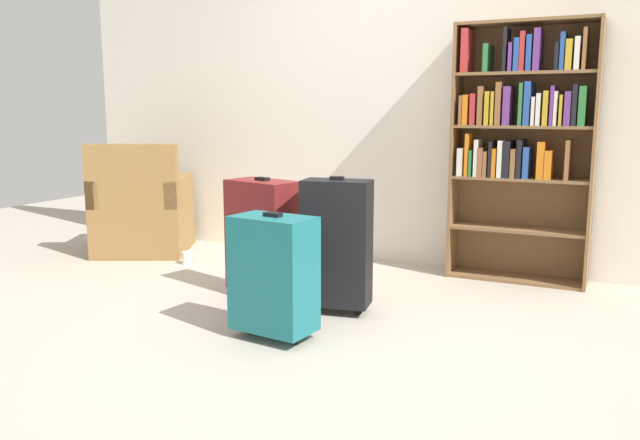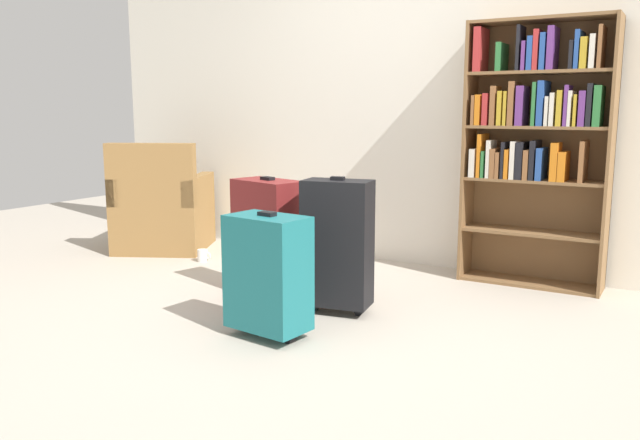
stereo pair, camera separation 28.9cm
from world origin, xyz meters
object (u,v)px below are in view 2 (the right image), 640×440
object	(u,v)px
armchair	(163,212)
suitcase_teal	(268,273)
mug	(203,256)
bookshelf	(536,135)
suitcase_black	(337,243)
suitcase_dark_red	(268,235)

from	to	relation	value
armchair	suitcase_teal	world-z (taller)	armchair
mug	suitcase_teal	xyz separation A→B (m)	(1.39, -1.12, 0.29)
mug	suitcase_teal	size ratio (longest dim) A/B	0.18
bookshelf	mug	world-z (taller)	bookshelf
bookshelf	suitcase_teal	distance (m)	2.08
armchair	suitcase_teal	size ratio (longest dim) A/B	1.43
armchair	mug	size ratio (longest dim) A/B	7.81
suitcase_black	armchair	bearing A→B (deg)	159.74
mug	suitcase_black	distance (m)	1.65
mug	bookshelf	bearing A→B (deg)	15.03
armchair	suitcase_dark_red	size ratio (longest dim) A/B	1.24
suitcase_dark_red	bookshelf	bearing A→B (deg)	40.09
armchair	bookshelf	bearing A→B (deg)	8.71
bookshelf	armchair	size ratio (longest dim) A/B	1.84
armchair	suitcase_dark_red	xyz separation A→B (m)	(1.54, -0.69, 0.07)
suitcase_teal	bookshelf	bearing A→B (deg)	62.09
suitcase_black	suitcase_teal	xyz separation A→B (m)	(-0.11, -0.53, -0.07)
bookshelf	suitcase_dark_red	xyz separation A→B (m)	(-1.34, -1.13, -0.61)
mug	suitcase_black	size ratio (longest dim) A/B	0.15
armchair	suitcase_black	world-z (taller)	armchair
suitcase_black	suitcase_teal	distance (m)	0.55
mug	suitcase_black	xyz separation A→B (m)	(1.50, -0.59, 0.36)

